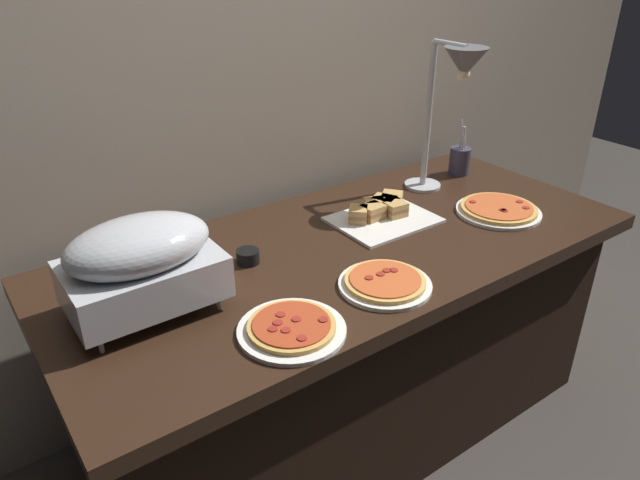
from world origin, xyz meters
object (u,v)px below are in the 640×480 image
Objects in this scene: pizza_plate_front at (499,210)px; pizza_plate_center at (385,283)px; heat_lamp at (457,80)px; sauce_cup_near at (248,256)px; sandwich_platter at (382,212)px; pizza_plate_raised_stand at (292,328)px; chafing_dish at (141,262)px; utensil_holder at (460,160)px.

pizza_plate_front is 1.13× the size of pizza_plate_center.
sauce_cup_near is (-0.85, -0.01, -0.41)m from heat_lamp.
sandwich_platter reaches higher than pizza_plate_center.
pizza_plate_raised_stand is (-0.98, -0.16, -0.00)m from pizza_plate_front.
chafing_dish is 0.66m from pizza_plate_center.
pizza_plate_front is at bearing -6.45° from chafing_dish.
pizza_plate_center is 0.97× the size of pizza_plate_raised_stand.
utensil_holder reaches higher than sandwich_platter.
pizza_plate_center is at bearing -168.40° from pizza_plate_front.
sandwich_platter is at bearing -165.71° from utensil_holder.
pizza_plate_center is 0.45m from sandwich_platter.
pizza_plate_front is 0.92m from sauce_cup_near.
heat_lamp is 0.52m from sandwich_platter.
utensil_holder is (0.22, 0.13, -0.38)m from heat_lamp.
heat_lamp reaches higher than pizza_plate_front.
pizza_plate_front is 0.87× the size of sandwich_platter.
utensil_holder reaches higher than sauce_cup_near.
chafing_dish is 1.25m from pizza_plate_front.
sauce_cup_near is (0.34, 0.07, -0.13)m from chafing_dish.
heat_lamp is at bearing 101.16° from pizza_plate_front.
utensil_holder is (0.83, 0.48, 0.05)m from pizza_plate_center.
pizza_plate_raised_stand is at bearing -158.06° from heat_lamp.
utensil_holder is at bearing 7.46° from sauce_cup_near.
chafing_dish is at bearing -171.51° from utensil_holder.
sauce_cup_near is (-0.53, -0.00, -0.00)m from sandwich_platter.
sandwich_platter reaches higher than pizza_plate_raised_stand.
utensil_holder is at bearing 30.75° from heat_lamp.
sauce_cup_near is at bearing 166.83° from pizza_plate_front.
pizza_plate_front and pizza_plate_raised_stand have the same top height.
chafing_dish is 0.41m from pizza_plate_raised_stand.
chafing_dish reaches higher than pizza_plate_front.
pizza_plate_center is 3.78× the size of sauce_cup_near.
heat_lamp is 2.43× the size of utensil_holder.
pizza_plate_front and pizza_plate_center have the same top height.
pizza_plate_raised_stand is 1.19× the size of utensil_holder.
heat_lamp is at bearing 30.07° from pizza_plate_center.
pizza_plate_center is (-0.61, -0.35, -0.42)m from heat_lamp.
utensil_holder is (1.16, 0.51, 0.05)m from pizza_plate_raised_stand.
pizza_plate_raised_stand is at bearing -156.27° from utensil_holder.
pizza_plate_center is (0.58, -0.27, -0.13)m from chafing_dish.
pizza_plate_front is 1.29× the size of utensil_holder.
utensil_holder is (1.41, 0.21, -0.09)m from chafing_dish.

